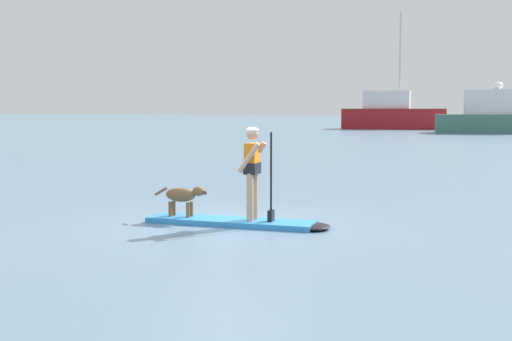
% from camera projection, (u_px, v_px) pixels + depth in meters
% --- Properties ---
extents(ground_plane, '(400.00, 400.00, 0.00)m').
position_uv_depth(ground_plane, '(231.00, 225.00, 12.08)').
color(ground_plane, slate).
extents(paddleboard, '(3.43, 1.18, 0.10)m').
position_uv_depth(paddleboard, '(243.00, 222.00, 12.00)').
color(paddleboard, '#338CD8').
rests_on(paddleboard, ground_plane).
extents(person_paddler, '(0.64, 0.53, 1.66)m').
position_uv_depth(person_paddler, '(253.00, 166.00, 11.85)').
color(person_paddler, tan).
rests_on(person_paddler, paddleboard).
extents(dog, '(1.05, 0.31, 0.57)m').
position_uv_depth(dog, '(183.00, 196.00, 12.33)').
color(dog, brown).
rests_on(dog, paddleboard).
extents(moored_boat_starboard, '(11.03, 5.26, 12.08)m').
position_uv_depth(moored_boat_starboard, '(392.00, 114.00, 70.07)').
color(moored_boat_starboard, maroon).
rests_on(moored_boat_starboard, ground_plane).
extents(moored_boat_far_port, '(12.50, 6.21, 4.41)m').
position_uv_depth(moored_boat_far_port, '(504.00, 117.00, 57.68)').
color(moored_boat_far_port, '#3F7266').
rests_on(moored_boat_far_port, ground_plane).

